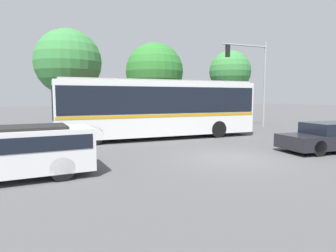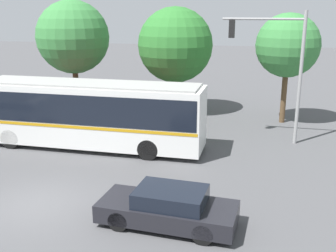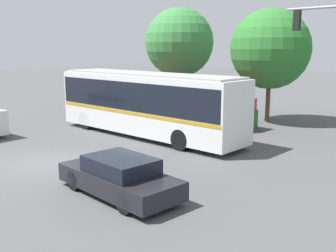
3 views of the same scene
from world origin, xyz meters
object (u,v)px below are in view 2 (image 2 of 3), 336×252
city_bus (89,111)px  street_tree_centre (175,45)px  sedan_foreground (168,208)px  street_tree_right (288,46)px  traffic_light_pole (281,60)px  street_tree_left (73,37)px

city_bus → street_tree_centre: 8.99m
city_bus → street_tree_centre: bearing=-108.1°
sedan_foreground → street_tree_right: bearing=-103.1°
street_tree_right → sedan_foreground: bearing=-105.9°
city_bus → street_tree_right: street_tree_right is taller
sedan_foreground → street_tree_centre: size_ratio=0.65×
traffic_light_pole → street_tree_left: size_ratio=0.90×
city_bus → street_tree_centre: size_ratio=1.64×
sedan_foreground → street_tree_right: 15.08m
sedan_foreground → traffic_light_pole: size_ratio=0.67×
traffic_light_pole → street_tree_right: (0.45, 4.16, 0.40)m
city_bus → street_tree_right: (9.69, 7.30, 2.84)m
traffic_light_pole → street_tree_centre: street_tree_centre is taller
sedan_foreground → traffic_light_pole: (3.53, 9.78, 3.74)m
city_bus → street_tree_right: size_ratio=1.74×
sedan_foreground → street_tree_centre: bearing=-75.2°
street_tree_left → street_tree_centre: size_ratio=1.06×
traffic_light_pole → street_tree_right: 4.21m
traffic_light_pole → street_tree_right: bearing=-96.1°
sedan_foreground → street_tree_left: street_tree_left is taller
street_tree_centre → street_tree_right: bearing=-7.1°
sedan_foreground → traffic_light_pole: 11.05m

